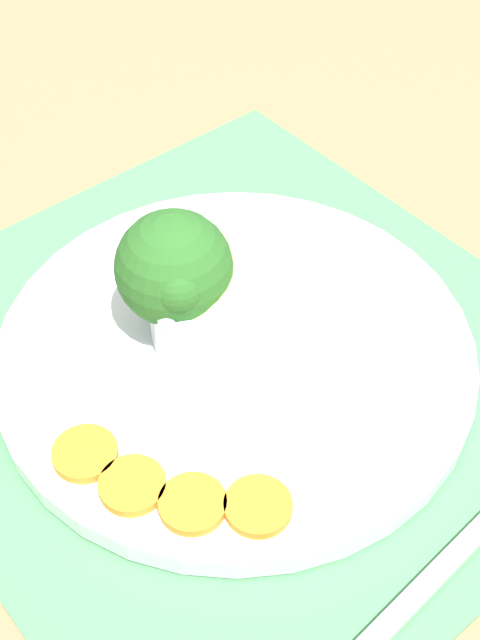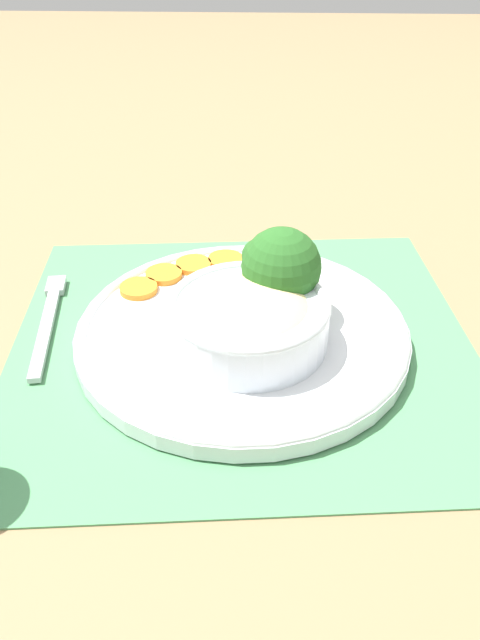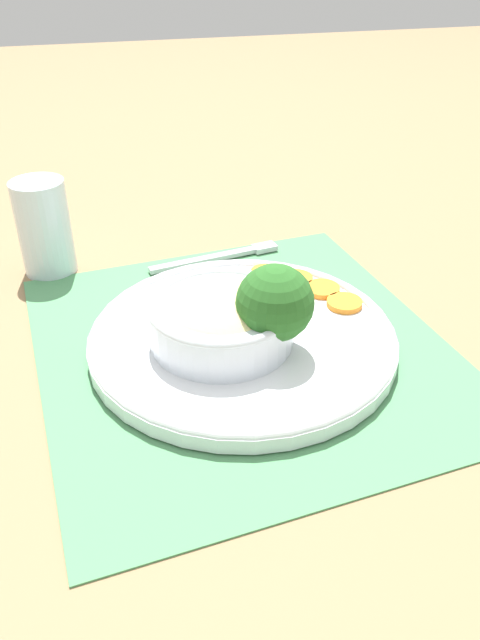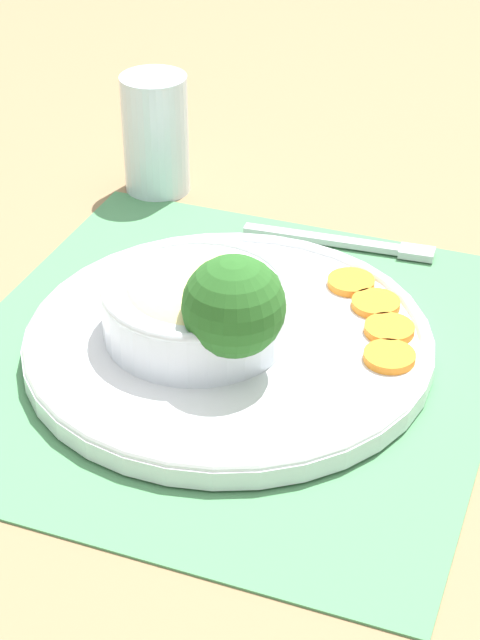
# 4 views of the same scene
# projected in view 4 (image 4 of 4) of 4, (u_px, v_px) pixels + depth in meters

# --- Properties ---
(ground_plane) EXTENTS (4.00, 4.00, 0.00)m
(ground_plane) POSITION_uv_depth(u_px,v_px,m) (229.00, 356.00, 0.87)
(ground_plane) COLOR #8C704C
(placemat) EXTENTS (0.50, 0.47, 0.00)m
(placemat) POSITION_uv_depth(u_px,v_px,m) (229.00, 354.00, 0.87)
(placemat) COLOR #4C8C59
(placemat) RESTS_ON ground_plane
(plate) EXTENTS (0.33, 0.33, 0.02)m
(plate) POSITION_uv_depth(u_px,v_px,m) (228.00, 340.00, 0.86)
(plate) COLOR silver
(plate) RESTS_ON placemat
(bowl) EXTENTS (0.15, 0.15, 0.06)m
(bowl) POSITION_uv_depth(u_px,v_px,m) (197.00, 303.00, 0.84)
(bowl) COLOR silver
(bowl) RESTS_ON plate
(broccoli_floret) EXTENTS (0.08, 0.08, 0.09)m
(broccoli_floret) POSITION_uv_depth(u_px,v_px,m) (235.00, 307.00, 0.79)
(broccoli_floret) COLOR #84AD5B
(broccoli_floret) RESTS_ON plate
(carrot_slice_near) EXTENTS (0.04, 0.04, 0.01)m
(carrot_slice_near) POSITION_uv_depth(u_px,v_px,m) (389.00, 357.00, 0.83)
(carrot_slice_near) COLOR orange
(carrot_slice_near) RESTS_ON plate
(carrot_slice_middle) EXTENTS (0.04, 0.04, 0.01)m
(carrot_slice_middle) POSITION_uv_depth(u_px,v_px,m) (389.00, 329.00, 0.86)
(carrot_slice_middle) COLOR orange
(carrot_slice_middle) RESTS_ON plate
(carrot_slice_far) EXTENTS (0.04, 0.04, 0.01)m
(carrot_slice_far) POSITION_uv_depth(u_px,v_px,m) (376.00, 304.00, 0.89)
(carrot_slice_far) COLOR orange
(carrot_slice_far) RESTS_ON plate
(carrot_slice_extra) EXTENTS (0.04, 0.04, 0.01)m
(carrot_slice_extra) POSITION_uv_depth(u_px,v_px,m) (351.00, 282.00, 0.92)
(carrot_slice_extra) COLOR orange
(carrot_slice_extra) RESTS_ON plate
(water_glass) EXTENTS (0.07, 0.07, 0.12)m
(water_glass) POSITION_uv_depth(u_px,v_px,m) (156.00, 141.00, 1.08)
(water_glass) COLOR silver
(water_glass) RESTS_ON ground_plane
(fork) EXTENTS (0.05, 0.18, 0.01)m
(fork) POSITION_uv_depth(u_px,v_px,m) (357.00, 244.00, 1.00)
(fork) COLOR #B7B7BC
(fork) RESTS_ON placemat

